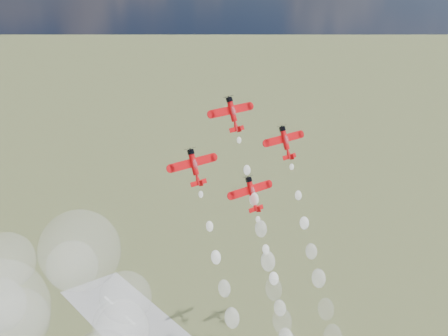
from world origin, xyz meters
The scene contains 6 objects.
plane_lead centered at (-10.88, 24.50, 116.42)m, with size 13.17×6.15×8.92m.
plane_left centered at (-26.32, 20.31, 106.46)m, with size 13.17×6.15×8.92m.
plane_right centered at (4.55, 20.31, 106.46)m, with size 13.17×6.15×8.92m.
plane_slot centered at (-10.88, 16.13, 96.50)m, with size 13.17×6.15×8.92m.
smoke_trail_lead centered at (-10.85, 4.13, 67.35)m, with size 5.91×24.66×56.25m.
smoke_trail_right centered at (4.87, -0.47, 57.65)m, with size 5.23×25.88×55.52m.
Camera 1 is at (-108.84, -98.52, 162.07)m, focal length 50.00 mm.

